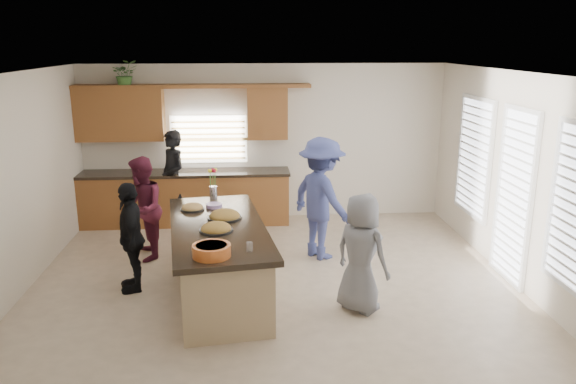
{
  "coord_description": "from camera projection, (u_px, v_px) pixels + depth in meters",
  "views": [
    {
      "loc": [
        -0.32,
        -7.06,
        3.17
      ],
      "look_at": [
        0.24,
        0.43,
        1.15
      ],
      "focal_mm": 35.0,
      "sensor_mm": 36.0,
      "label": 1
    }
  ],
  "objects": [
    {
      "name": "floor",
      "position": [
        273.0,
        282.0,
        7.65
      ],
      "size": [
        6.5,
        6.5,
        0.0
      ],
      "primitive_type": "plane",
      "color": "beige",
      "rests_on": "ground"
    },
    {
      "name": "room_shell",
      "position": [
        272.0,
        144.0,
        7.15
      ],
      "size": [
        6.52,
        6.02,
        2.81
      ],
      "color": "silver",
      "rests_on": "ground"
    },
    {
      "name": "back_cabinetry",
      "position": [
        183.0,
        173.0,
        9.94
      ],
      "size": [
        4.08,
        0.66,
        2.46
      ],
      "color": "brown",
      "rests_on": "ground"
    },
    {
      "name": "right_wall_glazing",
      "position": [
        516.0,
        185.0,
        7.4
      ],
      "size": [
        0.06,
        4.0,
        2.25
      ],
      "color": "white",
      "rests_on": "ground"
    },
    {
      "name": "island",
      "position": [
        219.0,
        262.0,
        7.15
      ],
      "size": [
        1.51,
        2.83,
        0.95
      ],
      "rotation": [
        0.0,
        0.0,
        0.14
      ],
      "color": "tan",
      "rests_on": "ground"
    },
    {
      "name": "platter_front",
      "position": [
        216.0,
        229.0,
        6.78
      ],
      "size": [
        0.41,
        0.41,
        0.17
      ],
      "color": "black",
      "rests_on": "island"
    },
    {
      "name": "platter_mid",
      "position": [
        225.0,
        216.0,
        7.27
      ],
      "size": [
        0.45,
        0.45,
        0.18
      ],
      "color": "black",
      "rests_on": "island"
    },
    {
      "name": "platter_back",
      "position": [
        192.0,
        208.0,
        7.64
      ],
      "size": [
        0.33,
        0.33,
        0.13
      ],
      "color": "black",
      "rests_on": "island"
    },
    {
      "name": "salad_bowl",
      "position": [
        212.0,
        250.0,
        5.97
      ],
      "size": [
        0.41,
        0.41,
        0.13
      ],
      "color": "orange",
      "rests_on": "island"
    },
    {
      "name": "clear_cup",
      "position": [
        250.0,
        247.0,
        6.12
      ],
      "size": [
        0.07,
        0.07,
        0.1
      ],
      "primitive_type": "cylinder",
      "color": "white",
      "rests_on": "island"
    },
    {
      "name": "plate_stack",
      "position": [
        214.0,
        205.0,
        7.77
      ],
      "size": [
        0.22,
        0.22,
        0.05
      ],
      "primitive_type": "cylinder",
      "color": "#B994D7",
      "rests_on": "island"
    },
    {
      "name": "flower_vase",
      "position": [
        213.0,
        182.0,
        8.15
      ],
      "size": [
        0.14,
        0.14,
        0.45
      ],
      "color": "silver",
      "rests_on": "island"
    },
    {
      "name": "potted_plant",
      "position": [
        125.0,
        74.0,
        9.51
      ],
      "size": [
        0.52,
        0.48,
        0.47
      ],
      "primitive_type": "imported",
      "rotation": [
        0.0,
        0.0,
        0.33
      ],
      "color": "#447D32",
      "rests_on": "back_cabinetry"
    },
    {
      "name": "woman_left_back",
      "position": [
        173.0,
        179.0,
        9.81
      ],
      "size": [
        0.68,
        0.74,
        1.7
      ],
      "primitive_type": "imported",
      "rotation": [
        0.0,
        0.0,
        -0.99
      ],
      "color": "black",
      "rests_on": "ground"
    },
    {
      "name": "woman_left_mid",
      "position": [
        142.0,
        209.0,
        8.29
      ],
      "size": [
        0.74,
        0.86,
        1.55
      ],
      "primitive_type": "imported",
      "rotation": [
        0.0,
        0.0,
        -1.35
      ],
      "color": "maroon",
      "rests_on": "ground"
    },
    {
      "name": "woman_left_front",
      "position": [
        131.0,
        237.0,
        7.25
      ],
      "size": [
        0.53,
        0.91,
        1.45
      ],
      "primitive_type": "imported",
      "rotation": [
        0.0,
        0.0,
        -1.35
      ],
      "color": "black",
      "rests_on": "ground"
    },
    {
      "name": "woman_right_back",
      "position": [
        322.0,
        199.0,
        8.32
      ],
      "size": [
        1.22,
        1.36,
        1.83
      ],
      "primitive_type": "imported",
      "rotation": [
        0.0,
        0.0,
        2.16
      ],
      "color": "#3A437F",
      "rests_on": "ground"
    },
    {
      "name": "woman_right_front",
      "position": [
        361.0,
        253.0,
        6.68
      ],
      "size": [
        0.83,
        0.84,
        1.46
      ],
      "primitive_type": "imported",
      "rotation": [
        0.0,
        0.0,
        2.33
      ],
      "color": "slate",
      "rests_on": "ground"
    }
  ]
}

